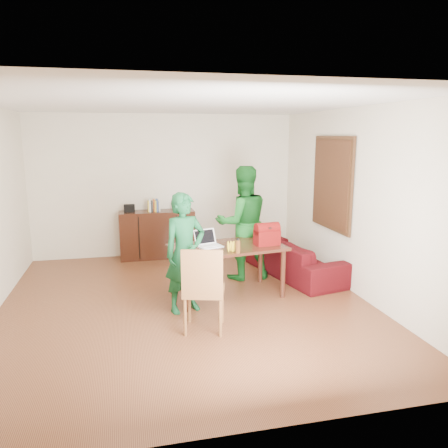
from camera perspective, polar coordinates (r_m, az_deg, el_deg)
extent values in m
cube|color=#462011|center=(6.19, -4.91, -10.85)|extent=(5.00, 5.50, 0.10)
cube|color=white|center=(5.74, -5.40, 15.95)|extent=(5.00, 5.50, 0.10)
cube|color=beige|center=(8.56, -7.70, 5.03)|extent=(5.00, 0.10, 2.70)
cube|color=beige|center=(3.12, 1.89, -6.22)|extent=(5.00, 0.10, 2.70)
cube|color=beige|center=(6.64, 17.24, 2.76)|extent=(0.10, 5.50, 2.70)
cube|color=#3F2614|center=(7.18, 13.93, 5.17)|extent=(0.04, 1.28, 1.48)
cube|color=#492C16|center=(7.17, 13.72, 5.17)|extent=(0.01, 1.18, 1.36)
cube|color=black|center=(8.41, -8.71, -1.34)|extent=(1.40, 0.45, 0.90)
cube|color=black|center=(8.29, -12.26, 2.01)|extent=(0.20, 0.14, 0.14)
cube|color=#B7B6C1|center=(8.36, -5.74, 2.29)|extent=(0.24, 0.22, 0.14)
ellipsoid|color=#1833A1|center=(8.34, -5.75, 3.01)|extent=(0.14, 0.14, 0.07)
cube|color=black|center=(6.26, 0.41, -3.06)|extent=(1.71, 1.12, 0.04)
cylinder|color=black|center=(5.81, -4.86, -8.11)|extent=(0.07, 0.07, 0.71)
cylinder|color=black|center=(6.34, 7.71, -6.48)|extent=(0.07, 0.07, 0.71)
cylinder|color=black|center=(6.49, -6.73, -6.05)|extent=(0.07, 0.07, 0.71)
cylinder|color=black|center=(6.97, 4.77, -4.77)|extent=(0.07, 0.07, 0.71)
cube|color=brown|center=(5.25, -2.62, -8.73)|extent=(0.58, 0.56, 0.05)
cube|color=brown|center=(4.96, -2.88, -6.40)|extent=(0.47, 0.16, 0.54)
imported|color=#12512A|center=(5.73, -5.12, -3.79)|extent=(0.67, 0.55, 1.59)
imported|color=#135519|center=(7.03, 2.47, 0.14)|extent=(0.92, 0.74, 1.83)
cube|color=white|center=(6.20, -1.85, -2.94)|extent=(0.39, 0.32, 0.02)
cube|color=black|center=(6.17, -1.86, -1.86)|extent=(0.34, 0.18, 0.21)
cylinder|color=#583214|center=(5.86, 1.81, -2.86)|extent=(0.07, 0.07, 0.20)
cube|color=#670E06|center=(6.32, 5.63, -1.59)|extent=(0.37, 0.24, 0.26)
imported|color=#41080B|center=(7.41, 9.16, -4.32)|extent=(1.21, 2.17, 0.60)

